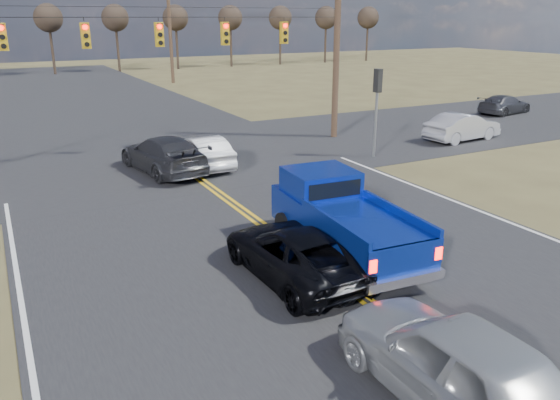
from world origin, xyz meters
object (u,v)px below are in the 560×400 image
black_suv (294,252)px  white_car_queue (203,152)px  pickup_truck (342,219)px  cross_car_east_near (462,127)px  dgrey_car_queue (163,154)px  silver_suv (457,363)px  cross_car_east_far (505,104)px

black_suv → white_car_queue: bearing=-100.4°
pickup_truck → cross_car_east_near: pickup_truck is taller
white_car_queue → dgrey_car_queue: bearing=-0.1°
pickup_truck → dgrey_car_queue: size_ratio=1.09×
black_suv → white_car_queue: white_car_queue is taller
black_suv → cross_car_east_near: (15.10, 9.45, 0.08)m
pickup_truck → black_suv: 1.87m
white_car_queue → cross_car_east_near: (13.46, -1.27, 0.05)m
cross_car_east_near → black_suv: bearing=117.1°
silver_suv → black_suv: silver_suv is taller
silver_suv → cross_car_east_far: bearing=-140.5°
pickup_truck → cross_car_east_near: 16.04m
white_car_queue → cross_car_east_far: size_ratio=0.95×
black_suv → cross_car_east_near: bearing=-149.7°
white_car_queue → black_suv: bearing=81.2°
cross_car_east_far → silver_suv: bearing=119.9°
cross_car_east_near → silver_suv: bearing=129.3°
silver_suv → white_car_queue: bearing=-95.8°
black_suv → cross_car_east_near: 17.81m
white_car_queue → cross_car_east_far: 22.20m
pickup_truck → white_car_queue: pickup_truck is taller
white_car_queue → dgrey_car_queue: dgrey_car_queue is taller
pickup_truck → silver_suv: 6.12m
pickup_truck → cross_car_east_near: size_ratio=1.29×
black_suv → cross_car_east_far: size_ratio=1.07×
white_car_queue → dgrey_car_queue: 1.72m
white_car_queue → cross_car_east_near: 13.52m
pickup_truck → white_car_queue: 10.15m
silver_suv → cross_car_east_far: size_ratio=1.11×
dgrey_car_queue → cross_car_east_far: bearing=179.8°
black_suv → dgrey_car_queue: (-0.08, 10.72, 0.11)m
silver_suv → dgrey_car_queue: silver_suv is taller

